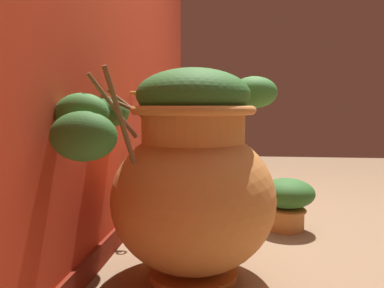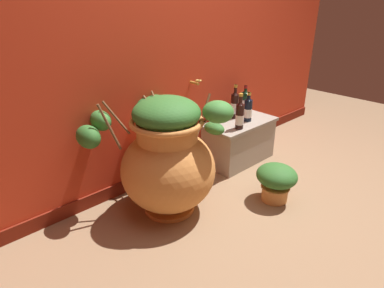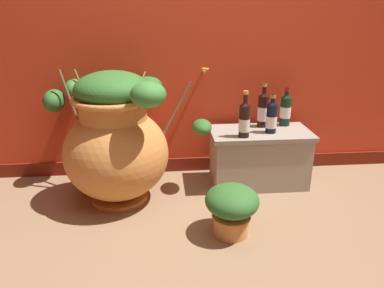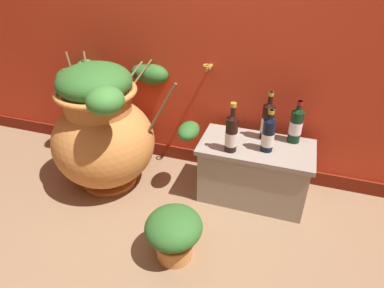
{
  "view_description": "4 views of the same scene",
  "coord_description": "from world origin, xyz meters",
  "views": [
    {
      "loc": [
        -2.09,
        0.5,
        0.72
      ],
      "look_at": [
        0.05,
        0.74,
        0.51
      ],
      "focal_mm": 35.88,
      "sensor_mm": 36.0,
      "label": 1
    },
    {
      "loc": [
        -1.84,
        -0.98,
        1.49
      ],
      "look_at": [
        -0.13,
        0.84,
        0.36
      ],
      "focal_mm": 30.93,
      "sensor_mm": 36.0,
      "label": 2
    },
    {
      "loc": [
        -0.24,
        -1.66,
        1.27
      ],
      "look_at": [
        -0.02,
        0.78,
        0.35
      ],
      "focal_mm": 35.12,
      "sensor_mm": 36.0,
      "label": 3
    },
    {
      "loc": [
        0.64,
        -0.97,
        1.52
      ],
      "look_at": [
        0.07,
        0.76,
        0.38
      ],
      "focal_mm": 30.93,
      "sensor_mm": 36.0,
      "label": 4
    }
  ],
  "objects": [
    {
      "name": "stone_ledge",
      "position": [
        0.48,
        0.83,
        0.22
      ],
      "size": [
        0.72,
        0.38,
        0.41
      ],
      "color": "#9E9384",
      "rests_on": "ground_plane"
    },
    {
      "name": "wine_bottle_back",
      "position": [
        0.69,
        0.95,
        0.53
      ],
      "size": [
        0.08,
        0.08,
        0.28
      ],
      "color": "black",
      "rests_on": "stone_ledge"
    },
    {
      "name": "wine_bottle_right",
      "position": [
        0.33,
        0.72,
        0.53
      ],
      "size": [
        0.07,
        0.07,
        0.32
      ],
      "color": "black",
      "rests_on": "stone_ledge"
    },
    {
      "name": "ground_plane",
      "position": [
        0.0,
        0.0,
        0.0
      ],
      "size": [
        7.0,
        7.0,
        0.0
      ],
      "primitive_type": "plane",
      "color": "#896B4C"
    },
    {
      "name": "potted_shrub",
      "position": [
        0.16,
        0.19,
        0.18
      ],
      "size": [
        0.31,
        0.32,
        0.3
      ],
      "color": "#D68E4C",
      "rests_on": "ground_plane"
    },
    {
      "name": "wine_bottle_left",
      "position": [
        0.52,
        0.94,
        0.54
      ],
      "size": [
        0.08,
        0.08,
        0.32
      ],
      "color": "black",
      "rests_on": "stone_ledge"
    },
    {
      "name": "wine_bottle_middle",
      "position": [
        0.54,
        0.8,
        0.52
      ],
      "size": [
        0.08,
        0.08,
        0.27
      ],
      "color": "black",
      "rests_on": "stone_ledge"
    },
    {
      "name": "terracotta_urn",
      "position": [
        -0.52,
        0.68,
        0.43
      ],
      "size": [
        1.15,
        0.85,
        0.88
      ],
      "color": "#CC7F3D",
      "rests_on": "ground_plane"
    }
  ]
}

